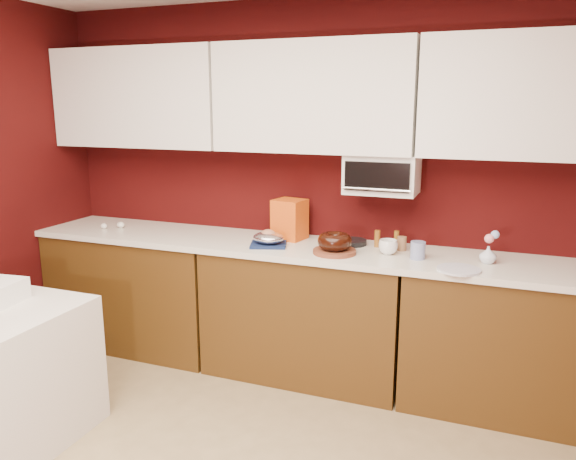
# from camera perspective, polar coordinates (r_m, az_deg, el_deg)

# --- Properties ---
(wall_back) EXTENTS (4.00, 0.02, 2.50)m
(wall_back) POSITION_cam_1_polar(r_m,az_deg,el_deg) (3.90, 3.43, 4.43)
(wall_back) COLOR #360707
(wall_back) RESTS_ON floor
(base_cabinet_left) EXTENTS (1.31, 0.58, 0.86)m
(base_cabinet_left) POSITION_cam_1_polar(r_m,az_deg,el_deg) (4.42, -14.79, -5.91)
(base_cabinet_left) COLOR #482C0E
(base_cabinet_left) RESTS_ON floor
(base_cabinet_center) EXTENTS (1.31, 0.58, 0.86)m
(base_cabinet_center) POSITION_cam_1_polar(r_m,az_deg,el_deg) (3.83, 1.82, -8.45)
(base_cabinet_center) COLOR #482C0E
(base_cabinet_center) RESTS_ON floor
(base_cabinet_right) EXTENTS (1.31, 0.58, 0.86)m
(base_cabinet_right) POSITION_cam_1_polar(r_m,az_deg,el_deg) (3.64, 22.38, -10.57)
(base_cabinet_right) COLOR #482C0E
(base_cabinet_right) RESTS_ON floor
(countertop) EXTENTS (4.00, 0.62, 0.04)m
(countertop) POSITION_cam_1_polar(r_m,az_deg,el_deg) (3.69, 1.87, -1.91)
(countertop) COLOR silver
(countertop) RESTS_ON base_cabinet_center
(upper_cabinet_left) EXTENTS (1.31, 0.33, 0.70)m
(upper_cabinet_left) POSITION_cam_1_polar(r_m,az_deg,el_deg) (4.32, -14.73, 12.84)
(upper_cabinet_left) COLOR white
(upper_cabinet_left) RESTS_ON wall_back
(upper_cabinet_center) EXTENTS (1.31, 0.33, 0.70)m
(upper_cabinet_center) POSITION_cam_1_polar(r_m,az_deg,el_deg) (3.70, 2.75, 13.31)
(upper_cabinet_center) COLOR white
(upper_cabinet_center) RESTS_ON wall_back
(upper_cabinet_right) EXTENTS (1.31, 0.33, 0.70)m
(upper_cabinet_right) POSITION_cam_1_polar(r_m,az_deg,el_deg) (3.52, 24.34, 12.25)
(upper_cabinet_right) COLOR white
(upper_cabinet_right) RESTS_ON wall_back
(toaster_oven) EXTENTS (0.45, 0.30, 0.25)m
(toaster_oven) POSITION_cam_1_polar(r_m,az_deg,el_deg) (3.63, 9.55, 5.65)
(toaster_oven) COLOR white
(toaster_oven) RESTS_ON upper_cabinet_center
(toaster_oven_door) EXTENTS (0.40, 0.02, 0.18)m
(toaster_oven_door) POSITION_cam_1_polar(r_m,az_deg,el_deg) (3.48, 9.00, 5.36)
(toaster_oven_door) COLOR black
(toaster_oven_door) RESTS_ON toaster_oven
(toaster_oven_handle) EXTENTS (0.42, 0.02, 0.02)m
(toaster_oven_handle) POSITION_cam_1_polar(r_m,az_deg,el_deg) (3.47, 8.91, 4.10)
(toaster_oven_handle) COLOR silver
(toaster_oven_handle) RESTS_ON toaster_oven
(cake_base) EXTENTS (0.29, 0.29, 0.02)m
(cake_base) POSITION_cam_1_polar(r_m,az_deg,el_deg) (3.50, 4.74, -2.20)
(cake_base) COLOR brown
(cake_base) RESTS_ON countertop
(bundt_cake) EXTENTS (0.26, 0.26, 0.09)m
(bundt_cake) POSITION_cam_1_polar(r_m,az_deg,el_deg) (3.48, 4.76, -1.13)
(bundt_cake) COLOR black
(bundt_cake) RESTS_ON cake_base
(navy_towel) EXTENTS (0.28, 0.26, 0.02)m
(navy_towel) POSITION_cam_1_polar(r_m,az_deg,el_deg) (3.68, -2.00, -1.49)
(navy_towel) COLOR #122046
(navy_towel) RESTS_ON countertop
(foil_ham_nest) EXTENTS (0.23, 0.20, 0.08)m
(foil_ham_nest) POSITION_cam_1_polar(r_m,az_deg,el_deg) (3.67, -2.01, -0.79)
(foil_ham_nest) COLOR white
(foil_ham_nest) RESTS_ON navy_towel
(roasted_ham) EXTENTS (0.11, 0.10, 0.06)m
(roasted_ham) POSITION_cam_1_polar(r_m,az_deg,el_deg) (3.66, -2.01, -0.41)
(roasted_ham) COLOR #C07958
(roasted_ham) RESTS_ON foil_ham_nest
(pandoro_box) EXTENTS (0.23, 0.22, 0.27)m
(pandoro_box) POSITION_cam_1_polar(r_m,az_deg,el_deg) (3.84, 0.17, 1.09)
(pandoro_box) COLOR red
(pandoro_box) RESTS_ON countertop
(dark_pan) EXTENTS (0.24, 0.24, 0.03)m
(dark_pan) POSITION_cam_1_polar(r_m,az_deg,el_deg) (3.73, 6.54, -1.23)
(dark_pan) COLOR black
(dark_pan) RESTS_ON countertop
(coffee_mug) EXTENTS (0.14, 0.14, 0.11)m
(coffee_mug) POSITION_cam_1_polar(r_m,az_deg,el_deg) (3.52, 10.14, -1.56)
(coffee_mug) COLOR white
(coffee_mug) RESTS_ON countertop
(blue_jar) EXTENTS (0.11, 0.11, 0.11)m
(blue_jar) POSITION_cam_1_polar(r_m,az_deg,el_deg) (3.45, 13.06, -2.02)
(blue_jar) COLOR navy
(blue_jar) RESTS_ON countertop
(flower_vase) EXTENTS (0.10, 0.10, 0.12)m
(flower_vase) POSITION_cam_1_polar(r_m,az_deg,el_deg) (3.47, 19.65, -2.28)
(flower_vase) COLOR silver
(flower_vase) RESTS_ON countertop
(flower_pink) EXTENTS (0.05, 0.05, 0.05)m
(flower_pink) POSITION_cam_1_polar(r_m,az_deg,el_deg) (3.45, 19.77, -0.83)
(flower_pink) COLOR pink
(flower_pink) RESTS_ON flower_vase
(flower_blue) EXTENTS (0.05, 0.05, 0.05)m
(flower_blue) POSITION_cam_1_polar(r_m,az_deg,el_deg) (3.46, 20.30, -0.44)
(flower_blue) COLOR #95B6EF
(flower_blue) RESTS_ON flower_vase
(china_plate) EXTENTS (0.24, 0.24, 0.01)m
(china_plate) POSITION_cam_1_polar(r_m,az_deg,el_deg) (3.28, 16.96, -3.86)
(china_plate) COLOR white
(china_plate) RESTS_ON countertop
(amber_bottle) EXTENTS (0.04, 0.04, 0.11)m
(amber_bottle) POSITION_cam_1_polar(r_m,az_deg,el_deg) (3.68, 9.06, -0.87)
(amber_bottle) COLOR brown
(amber_bottle) RESTS_ON countertop
(paper_cup) EXTENTS (0.07, 0.07, 0.09)m
(paper_cup) POSITION_cam_1_polar(r_m,az_deg,el_deg) (3.63, 11.48, -1.36)
(paper_cup) COLOR brown
(paper_cup) RESTS_ON countertop
(egg_left) EXTENTS (0.06, 0.05, 0.04)m
(egg_left) POSITION_cam_1_polar(r_m,az_deg,el_deg) (4.39, -18.20, 0.38)
(egg_left) COLOR silver
(egg_left) RESTS_ON countertop
(egg_right) EXTENTS (0.07, 0.06, 0.05)m
(egg_right) POSITION_cam_1_polar(r_m,az_deg,el_deg) (4.39, -16.63, 0.50)
(egg_right) COLOR silver
(egg_right) RESTS_ON countertop
(amber_bottle_tall) EXTENTS (0.04, 0.04, 0.11)m
(amber_bottle_tall) POSITION_cam_1_polar(r_m,az_deg,el_deg) (3.68, 10.96, -0.95)
(amber_bottle_tall) COLOR brown
(amber_bottle_tall) RESTS_ON countertop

